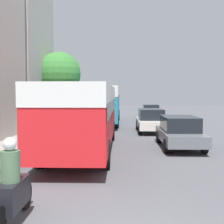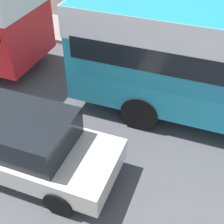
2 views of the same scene
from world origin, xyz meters
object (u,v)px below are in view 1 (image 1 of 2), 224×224
(bus_following, at_px, (104,100))
(car_distant, at_px, (151,120))
(car_far_curb, at_px, (179,131))
(bus_lead, at_px, (84,109))
(pedestrian_walking_away, at_px, (73,111))
(motorcycle_behind_lead, at_px, (12,190))
(car_crossing, at_px, (151,111))

(bus_following, distance_m, car_distant, 6.56)
(car_far_curb, bearing_deg, bus_lead, -167.38)
(bus_following, height_order, pedestrian_walking_away, bus_following)
(car_distant, bearing_deg, motorcycle_behind_lead, -105.38)
(car_distant, bearing_deg, car_crossing, 84.76)
(car_far_curb, xyz_separation_m, pedestrian_walking_away, (-6.96, 12.08, 0.26))
(motorcycle_behind_lead, distance_m, car_far_curb, 10.03)
(bus_following, xyz_separation_m, pedestrian_walking_away, (-2.78, 0.64, -0.97))
(car_far_curb, bearing_deg, motorcycle_behind_lead, -118.85)
(motorcycle_behind_lead, bearing_deg, car_crossing, 79.01)
(bus_lead, xyz_separation_m, bus_following, (0.20, 12.41, 0.12))
(car_crossing, relative_size, car_far_curb, 0.84)
(motorcycle_behind_lead, xyz_separation_m, car_distant, (4.05, 14.74, 0.11))
(motorcycle_behind_lead, xyz_separation_m, car_crossing, (5.12, 26.37, 0.04))
(bus_lead, bearing_deg, car_crossing, 75.92)
(motorcycle_behind_lead, relative_size, car_distant, 0.50)
(car_crossing, bearing_deg, bus_lead, 75.92)
(car_crossing, height_order, pedestrian_walking_away, pedestrian_walking_away)
(pedestrian_walking_away, bearing_deg, bus_following, -12.99)
(motorcycle_behind_lead, bearing_deg, car_far_curb, 61.15)
(bus_lead, height_order, motorcycle_behind_lead, bus_lead)
(car_distant, bearing_deg, pedestrian_walking_away, 135.23)
(motorcycle_behind_lead, bearing_deg, car_distant, 74.62)
(bus_lead, relative_size, car_crossing, 2.73)
(car_distant, bearing_deg, bus_following, 121.72)
(motorcycle_behind_lead, relative_size, pedestrian_walking_away, 1.29)
(bus_following, relative_size, pedestrian_walking_away, 6.25)
(bus_following, xyz_separation_m, car_far_curb, (4.17, -11.43, -1.23))
(bus_following, distance_m, car_crossing, 7.70)
(bus_following, relative_size, car_crossing, 2.83)
(bus_lead, bearing_deg, bus_following, 89.06)
(car_distant, bearing_deg, bus_lead, -117.39)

